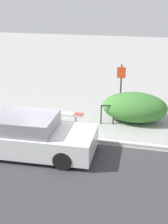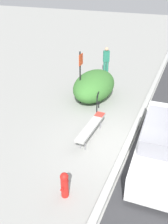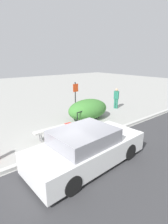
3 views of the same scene
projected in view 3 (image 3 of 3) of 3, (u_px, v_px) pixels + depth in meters
ground_plane at (70, 148)px, 7.35m from camera, size 60.00×60.00×0.00m
curb at (70, 147)px, 7.33m from camera, size 60.00×0.20×0.13m
bench at (54, 129)px, 8.21m from camera, size 2.01×0.36×0.51m
bike_rack at (80, 117)px, 9.68m from camera, size 0.55×0.15×0.83m
sign_post at (75, 98)px, 10.37m from camera, size 0.36×0.08×2.30m
shrub_hedge at (88, 109)px, 10.71m from camera, size 2.70×1.69×1.24m
pedestrian at (116, 98)px, 12.97m from camera, size 0.32×0.39×1.51m
parked_car_near at (87, 148)px, 6.10m from camera, size 4.41×2.00×1.33m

